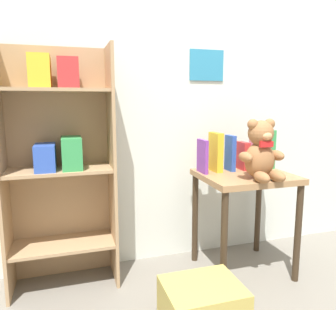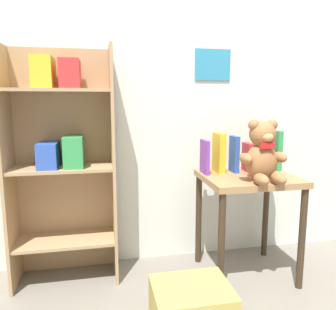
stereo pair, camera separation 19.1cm
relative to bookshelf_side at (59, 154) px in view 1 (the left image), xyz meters
The scene contains 11 objects.
wall_back 0.91m from the bookshelf_side, 12.08° to the left, with size 4.80×0.07×2.50m.
bookshelf_side is the anchor object (origin of this frame).
display_table 1.14m from the bookshelf_side, 10.52° to the right, with size 0.55×0.49×0.64m.
teddy_bear 1.16m from the bookshelf_side, 17.50° to the right, with size 0.26×0.24×0.35m.
book_standing_purple 0.86m from the bookshelf_side, ahead, with size 0.02×0.13×0.21m, color purple.
book_standing_yellow 0.95m from the bookshelf_side, ahead, with size 0.04×0.13×0.25m, color gold.
book_standing_blue 1.05m from the bookshelf_side, ahead, with size 0.03×0.10×0.23m, color #2D51B7.
book_standing_red 1.15m from the bookshelf_side, ahead, with size 0.04×0.12×0.18m, color red.
book_standing_pink 1.25m from the bookshelf_side, ahead, with size 0.03×0.13×0.26m, color #D17093.
book_standing_green 1.34m from the bookshelf_side, ahead, with size 0.03×0.12×0.26m, color #33934C.
storage_bin 1.13m from the bookshelf_side, 47.75° to the right, with size 0.36×0.30×0.25m.
Camera 1 is at (-0.72, -0.59, 1.09)m, focal length 35.00 mm.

